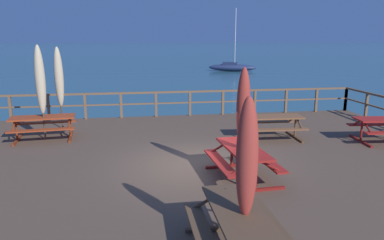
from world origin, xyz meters
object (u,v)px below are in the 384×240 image
Objects in this scene: patio_umbrella_short_front at (243,110)px; patio_umbrella_tall_front at (59,77)px; picnic_table_mid_left at (43,123)px; picnic_table_front_right at (274,122)px; patio_umbrella_tall_back_right at (40,80)px; patio_umbrella_tall_mid_right at (247,159)px; picnic_table_back_left at (239,224)px; picnic_table_mid_right at (243,156)px; picnic_table_mid_centre at (382,125)px; sailboat_distant at (232,67)px.

patio_umbrella_short_front is 7.75m from patio_umbrella_tall_front.
picnic_table_front_right is (7.59, -1.10, -0.00)m from picnic_table_mid_left.
patio_umbrella_tall_back_right reaches higher than patio_umbrella_tall_front.
patio_umbrella_tall_mid_right is at bearing -58.76° from picnic_table_mid_left.
picnic_table_mid_right is at bearing 72.30° from picnic_table_back_left.
picnic_table_mid_centre is (6.38, 5.50, -0.01)m from picnic_table_back_left.
patio_umbrella_tall_front is at bearing 77.88° from patio_umbrella_tall_back_right.
picnic_table_back_left is at bearing -107.24° from patio_umbrella_short_front.
patio_umbrella_tall_front reaches higher than picnic_table_back_left.
picnic_table_mid_right is 3.49m from patio_umbrella_tall_mid_right.
patio_umbrella_tall_front is 0.97× the size of patio_umbrella_tall_back_right.
picnic_table_back_left is at bearing -107.70° from picnic_table_mid_right.
patio_umbrella_short_front is at bearing -155.95° from picnic_table_mid_centre.
picnic_table_mid_right and picnic_table_mid_left have the same top height.
picnic_table_mid_right and picnic_table_front_right have the same top height.
picnic_table_mid_centre is 0.61× the size of patio_umbrella_tall_front.
sailboat_distant reaches higher than patio_umbrella_short_front.
picnic_table_mid_centre is 0.24× the size of sailboat_distant.
picnic_table_mid_centre is 8.49m from patio_umbrella_tall_mid_right.
patio_umbrella_tall_mid_right reaches higher than picnic_table_front_right.
picnic_table_mid_left is 1.41m from patio_umbrella_tall_back_right.
patio_umbrella_tall_mid_right reaches higher than picnic_table_back_left.
sailboat_distant reaches higher than picnic_table_mid_left.
picnic_table_mid_centre is at bearing 24.05° from patio_umbrella_short_front.
patio_umbrella_tall_mid_right is at bearing -48.71° from picnic_table_back_left.
patio_umbrella_short_front is 0.35× the size of sailboat_distant.
patio_umbrella_tall_mid_right is 9.90m from patio_umbrella_tall_front.
picnic_table_front_right is (2.05, 3.29, -0.00)m from picnic_table_mid_right.
patio_umbrella_short_front is (5.50, -4.44, 1.13)m from picnic_table_mid_left.
picnic_table_back_left is 1.05m from patio_umbrella_tall_mid_right.
patio_umbrella_short_front is (0.89, 3.15, 0.09)m from patio_umbrella_tall_mid_right.
patio_umbrella_tall_back_right is (-0.30, -1.42, 0.06)m from patio_umbrella_tall_front.
picnic_table_mid_right is at bearing -38.19° from patio_umbrella_tall_back_right.
patio_umbrella_tall_mid_right is (-0.93, -3.20, 1.05)m from picnic_table_mid_right.
picnic_table_back_left is 8.42m from picnic_table_mid_centre.
picnic_table_back_left is 0.77× the size of patio_umbrella_short_front.
picnic_table_mid_right is at bearing -47.88° from patio_umbrella_tall_front.
patio_umbrella_tall_mid_right is 8.80m from patio_umbrella_tall_back_right.
picnic_table_back_left is at bearing -115.37° from picnic_table_front_right.
picnic_table_mid_left is 1.11× the size of picnic_table_front_right.
patio_umbrella_tall_mid_right is (-2.98, -6.49, 1.05)m from picnic_table_front_right.
patio_umbrella_tall_front reaches higher than patio_umbrella_tall_mid_right.
sailboat_distant reaches higher than picnic_table_front_right.
picnic_table_front_right is 0.25× the size of sailboat_distant.
patio_umbrella_tall_front is at bearing 132.12° from picnic_table_mid_right.
picnic_table_mid_centre is 3.46m from picnic_table_front_right.
sailboat_distant reaches higher than patio_umbrella_tall_front.
patio_umbrella_tall_back_right reaches higher than patio_umbrella_short_front.
patio_umbrella_tall_front is at bearing 131.65° from patio_umbrella_short_front.
picnic_table_back_left is 0.27× the size of sailboat_distant.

